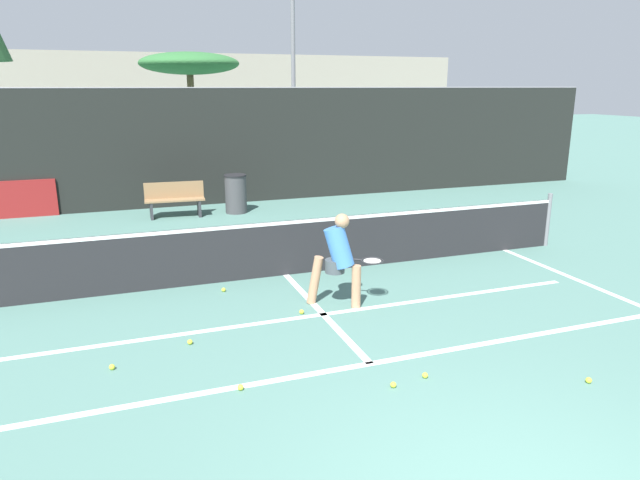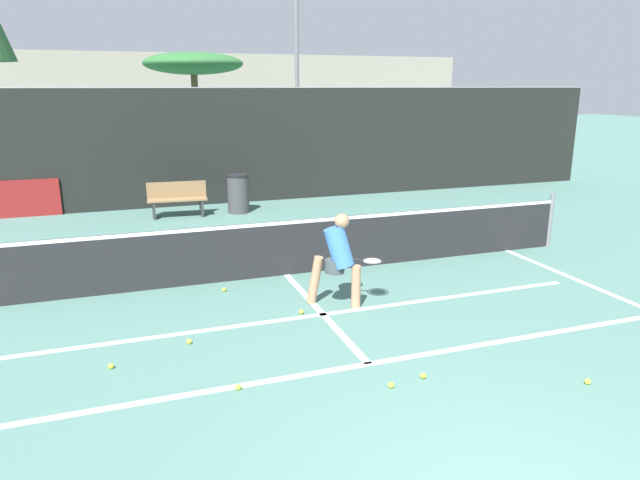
# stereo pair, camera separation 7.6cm
# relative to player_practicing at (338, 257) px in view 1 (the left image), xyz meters

# --- Properties ---
(court_baseline_near) EXTENTS (11.00, 0.10, 0.01)m
(court_baseline_near) POSITION_rel_player_practicing_xyz_m (-0.32, -1.84, -0.75)
(court_baseline_near) COLOR white
(court_baseline_near) RESTS_ON ground
(court_service_line) EXTENTS (8.25, 0.10, 0.01)m
(court_service_line) POSITION_rel_player_practicing_xyz_m (-0.32, -0.25, -0.75)
(court_service_line) COLOR white
(court_service_line) RESTS_ON ground
(court_center_mark) EXTENTS (0.10, 3.45, 0.01)m
(court_center_mark) POSITION_rel_player_practicing_xyz_m (-0.32, -0.11, -0.75)
(court_center_mark) COLOR white
(court_center_mark) RESTS_ON ground
(court_sideline_right) EXTENTS (0.10, 4.45, 0.01)m
(court_sideline_right) POSITION_rel_player_practicing_xyz_m (4.19, -0.11, -0.75)
(court_sideline_right) COLOR white
(court_sideline_right) RESTS_ON ground
(net) EXTENTS (11.09, 0.09, 1.07)m
(net) POSITION_rel_player_practicing_xyz_m (-0.32, 1.62, -0.24)
(net) COLOR slate
(net) RESTS_ON ground
(fence_back) EXTENTS (24.00, 0.06, 3.11)m
(fence_back) POSITION_rel_player_practicing_xyz_m (-0.32, 8.15, 0.80)
(fence_back) COLOR black
(fence_back) RESTS_ON ground
(player_practicing) EXTENTS (1.18, 0.64, 1.40)m
(player_practicing) POSITION_rel_player_practicing_xyz_m (0.00, 0.00, 0.00)
(player_practicing) COLOR tan
(player_practicing) RESTS_ON ground
(tennis_ball_scattered_0) EXTENTS (0.07, 0.07, 0.07)m
(tennis_ball_scattered_0) POSITION_rel_player_practicing_xyz_m (1.73, -3.05, -0.72)
(tennis_ball_scattered_0) COLOR #D1E033
(tennis_ball_scattered_0) RESTS_ON ground
(tennis_ball_scattered_1) EXTENTS (0.07, 0.07, 0.07)m
(tennis_ball_scattered_1) POSITION_rel_player_practicing_xyz_m (0.11, -2.35, -0.72)
(tennis_ball_scattered_1) COLOR #D1E033
(tennis_ball_scattered_1) RESTS_ON ground
(tennis_ball_scattered_2) EXTENTS (0.07, 0.07, 0.07)m
(tennis_ball_scattered_2) POSITION_rel_player_practicing_xyz_m (-0.32, -2.41, -0.72)
(tennis_ball_scattered_2) COLOR #D1E033
(tennis_ball_scattered_2) RESTS_ON ground
(tennis_ball_scattered_4) EXTENTS (0.07, 0.07, 0.07)m
(tennis_ball_scattered_4) POSITION_rel_player_practicing_xyz_m (-3.16, -0.96, -0.72)
(tennis_ball_scattered_4) COLOR #D1E033
(tennis_ball_scattered_4) RESTS_ON ground
(tennis_ball_scattered_5) EXTENTS (0.07, 0.07, 0.07)m
(tennis_ball_scattered_5) POSITION_rel_player_practicing_xyz_m (-1.87, -1.91, -0.72)
(tennis_ball_scattered_5) COLOR #D1E033
(tennis_ball_scattered_5) RESTS_ON ground
(tennis_ball_scattered_6) EXTENTS (0.07, 0.07, 0.07)m
(tennis_ball_scattered_6) POSITION_rel_player_practicing_xyz_m (-2.23, -0.59, -0.72)
(tennis_ball_scattered_6) COLOR #D1E033
(tennis_ball_scattered_6) RESTS_ON ground
(tennis_ball_scattered_8) EXTENTS (0.07, 0.07, 0.07)m
(tennis_ball_scattered_8) POSITION_rel_player_practicing_xyz_m (-0.61, -0.13, -0.72)
(tennis_ball_scattered_8) COLOR #D1E033
(tennis_ball_scattered_8) RESTS_ON ground
(tennis_ball_scattered_9) EXTENTS (0.07, 0.07, 0.07)m
(tennis_ball_scattered_9) POSITION_rel_player_practicing_xyz_m (-1.48, 1.15, -0.72)
(tennis_ball_scattered_9) COLOR #D1E033
(tennis_ball_scattered_9) RESTS_ON ground
(courtside_bench) EXTENTS (1.45, 0.47, 0.86)m
(courtside_bench) POSITION_rel_player_practicing_xyz_m (-1.61, 6.84, -0.29)
(courtside_bench) COLOR olive
(courtside_bench) RESTS_ON ground
(trash_bin) EXTENTS (0.57, 0.57, 0.98)m
(trash_bin) POSITION_rel_player_practicing_xyz_m (-0.09, 6.83, -0.26)
(trash_bin) COLOR #3F3F42
(trash_bin) RESTS_ON ground
(parked_car) EXTENTS (1.61, 4.30, 1.53)m
(parked_car) POSITION_rel_player_practicing_xyz_m (-5.13, 10.15, -0.11)
(parked_car) COLOR maroon
(parked_car) RESTS_ON ground
(tree_mid) EXTENTS (4.05, 4.05, 4.48)m
(tree_mid) POSITION_rel_player_practicing_xyz_m (0.32, 17.36, 3.23)
(tree_mid) COLOR brown
(tree_mid) RESTS_ON ground
(building_far) EXTENTS (36.00, 2.40, 4.89)m
(building_far) POSITION_rel_player_practicing_xyz_m (-0.32, 26.83, 1.69)
(building_far) COLOR gray
(building_far) RESTS_ON ground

